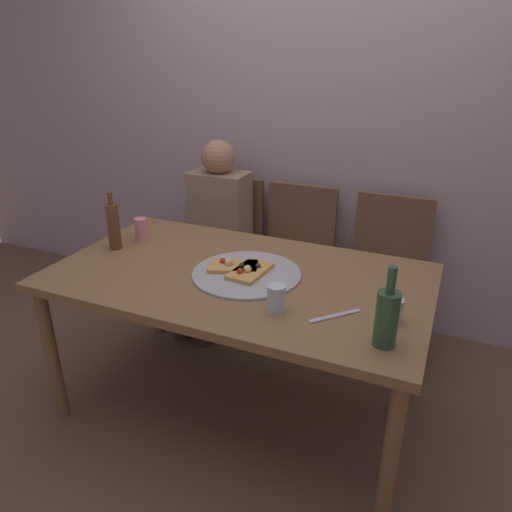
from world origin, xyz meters
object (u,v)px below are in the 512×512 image
Objects in this scene: pizza_tray at (247,273)px; chair_left at (225,238)px; pizza_slice_last at (249,271)px; dining_table at (239,287)px; tumbler_near at (395,311)px; guest_in_sweater at (214,227)px; tumbler_far at (276,298)px; pizza_slice_extra at (233,266)px; chair_right at (386,265)px; soda_can at (141,230)px; table_knife at (335,316)px; chair_middle at (295,250)px; wine_bottle at (113,226)px; beer_bottle at (387,317)px.

chair_left is (-0.56, 0.87, -0.24)m from pizza_tray.
chair_left is (-0.58, 0.88, -0.25)m from pizza_slice_last.
dining_table is 0.73m from tumbler_near.
dining_table is 1.43× the size of guest_in_sweater.
tumbler_far is 0.09× the size of guest_in_sweater.
chair_left is at bearing 120.70° from dining_table.
pizza_slice_extra is 1.06m from chair_right.
soda_can reaches higher than tumbler_near.
chair_middle is (-0.53, 1.07, -0.23)m from table_knife.
tumbler_near is at bearing -6.38° from wine_bottle.
dining_table is at bearing -13.79° from soda_can.
table_knife is 0.24× the size of chair_middle.
chair_left is 0.77× the size of guest_in_sweater.
chair_left reaches higher than pizza_slice_extra.
tumbler_far is at bearing 129.51° from guest_in_sweater.
chair_left is at bearing 122.74° from pizza_tray.
pizza_tray is 2.21× the size of table_knife.
pizza_tray is 0.54× the size of chair_middle.
dining_table is 0.67m from soda_can.
wine_bottle is 0.76m from guest_in_sweater.
chair_right is (0.57, 0.86, -0.25)m from pizza_slice_extra.
tumbler_near is 0.76× the size of soda_can.
dining_table is at bearing 120.70° from chair_left.
chair_right is at bearing 60.61° from pizza_tray.
soda_can is (-0.67, 0.15, 0.05)m from pizza_tray.
chair_middle reaches higher than soda_can.
pizza_slice_extra is 2.05× the size of soda_can.
dining_table is 5.71× the size of beer_bottle.
pizza_slice_extra is at bearing -67.84° from table_knife.
wine_bottle is 3.16× the size of tumbler_near.
chair_middle is (-0.73, 1.02, -0.28)m from tumbler_near.
guest_in_sweater reaches higher than pizza_tray.
table_knife is 1.37m from guest_in_sweater.
beer_bottle is 0.43m from tumbler_far.
soda_can is 0.60m from guest_in_sweater.
pizza_slice_extra is (-0.09, 0.02, 0.00)m from pizza_slice_last.
soda_can is 0.55× the size of table_knife.
soda_can is at bearing 167.37° from pizza_tray.
beer_bottle is (0.65, -0.31, 0.10)m from pizza_tray.
table_knife is at bearing -23.38° from pizza_tray.
pizza_slice_extra is 0.66m from wine_bottle.
soda_can is at bearing 156.53° from tumbler_far.
chair_left is at bearing 135.83° from beer_bottle.
wine_bottle is 1.33× the size of table_knife.
chair_left reaches higher than dining_table.
table_knife is 0.24× the size of chair_right.
soda_can is at bearing 78.67° from guest_in_sweater.
tumbler_near is at bearing -11.83° from pizza_slice_extra.
chair_right is at bearing 77.03° from tumbler_far.
chair_middle is 0.56m from chair_right.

